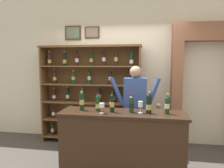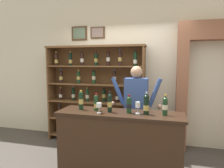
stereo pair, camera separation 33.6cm
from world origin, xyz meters
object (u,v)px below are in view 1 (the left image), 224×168
at_px(tasting_counter, 122,143).
at_px(tasting_bottle_chianti, 112,102).
at_px(tasting_bottle_grappa, 132,104).
at_px(tasting_bottle_super_tuscan, 149,104).
at_px(shopkeeper, 135,103).
at_px(tasting_bottle_brunello, 167,104).
at_px(wine_shelf, 91,91).
at_px(tasting_bottle_riserva, 98,103).
at_px(wine_glass_center, 140,105).
at_px(tasting_bottle_rosso, 82,101).
at_px(wine_glass_left, 102,106).

distance_m(tasting_counter, tasting_bottle_chianti, 0.65).
bearing_deg(tasting_bottle_grappa, tasting_bottle_super_tuscan, -3.76).
bearing_deg(shopkeeper, tasting_bottle_brunello, -47.31).
height_order(wine_shelf, tasting_bottle_chianti, wine_shelf).
bearing_deg(wine_shelf, tasting_bottle_riserva, -69.84).
bearing_deg(wine_glass_center, shopkeeper, 100.87).
relative_size(shopkeeper, tasting_bottle_grappa, 6.03).
bearing_deg(wine_shelf, wine_glass_center, -48.02).
bearing_deg(tasting_bottle_chianti, shopkeeper, 60.36).
distance_m(tasting_bottle_rosso, wine_glass_left, 0.38).
bearing_deg(wine_glass_left, tasting_bottle_rosso, 157.33).
xyz_separation_m(tasting_counter, tasting_bottle_super_tuscan, (0.39, -0.01, 0.63)).
bearing_deg(tasting_bottle_grappa, wine_glass_left, -163.44).
relative_size(tasting_bottle_riserva, tasting_bottle_super_tuscan, 0.83).
relative_size(tasting_bottle_riserva, tasting_bottle_chianti, 0.84).
bearing_deg(tasting_bottle_chianti, tasting_bottle_riserva, 170.16).
bearing_deg(tasting_bottle_chianti, wine_shelf, 118.58).
xyz_separation_m(tasting_bottle_riserva, wine_glass_center, (0.64, -0.03, -0.01)).
relative_size(tasting_bottle_chianti, tasting_bottle_grappa, 1.16).
bearing_deg(tasting_bottle_grappa, shopkeeper, 87.09).
height_order(tasting_bottle_grappa, tasting_bottle_super_tuscan, tasting_bottle_super_tuscan).
bearing_deg(tasting_bottle_brunello, tasting_counter, -179.71).
xyz_separation_m(tasting_bottle_super_tuscan, tasting_bottle_brunello, (0.26, 0.02, -0.01)).
bearing_deg(tasting_bottle_riserva, wine_glass_center, -2.58).
relative_size(tasting_bottle_rosso, tasting_bottle_grappa, 1.12).
bearing_deg(wine_shelf, tasting_bottle_super_tuscan, -44.98).
relative_size(tasting_counter, tasting_bottle_grappa, 6.88).
distance_m(tasting_counter, shopkeeper, 0.76).
height_order(tasting_bottle_grappa, tasting_bottle_brunello, tasting_bottle_brunello).
height_order(tasting_counter, wine_glass_left, wine_glass_left).
bearing_deg(wine_glass_left, shopkeeper, 55.44).
bearing_deg(wine_glass_center, tasting_bottle_brunello, 2.24).
distance_m(tasting_bottle_riserva, tasting_bottle_chianti, 0.23).
distance_m(wine_glass_left, wine_glass_center, 0.56).
height_order(tasting_counter, tasting_bottle_super_tuscan, tasting_bottle_super_tuscan).
relative_size(tasting_bottle_rosso, wine_glass_left, 2.00).
relative_size(tasting_bottle_brunello, wine_glass_center, 1.71).
relative_size(tasting_bottle_rosso, tasting_bottle_brunello, 1.02).
relative_size(tasting_counter, tasting_bottle_brunello, 6.27).
bearing_deg(wine_shelf, tasting_counter, -55.84).
xyz_separation_m(tasting_bottle_grappa, tasting_bottle_brunello, (0.51, -0.00, 0.01)).
xyz_separation_m(tasting_bottle_rosso, wine_glass_left, (0.35, -0.14, -0.04)).
distance_m(tasting_bottle_super_tuscan, wine_glass_left, 0.68).
bearing_deg(tasting_bottle_rosso, tasting_bottle_grappa, -1.45).
height_order(tasting_bottle_grappa, wine_glass_center, tasting_bottle_grappa).
bearing_deg(tasting_bottle_rosso, tasting_bottle_super_tuscan, -2.02).
relative_size(wine_shelf, tasting_bottle_super_tuscan, 6.55).
bearing_deg(wine_glass_center, tasting_bottle_super_tuscan, -0.74).
distance_m(tasting_bottle_grappa, wine_glass_left, 0.44).
xyz_separation_m(tasting_bottle_riserva, tasting_bottle_brunello, (1.03, -0.01, 0.01)).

